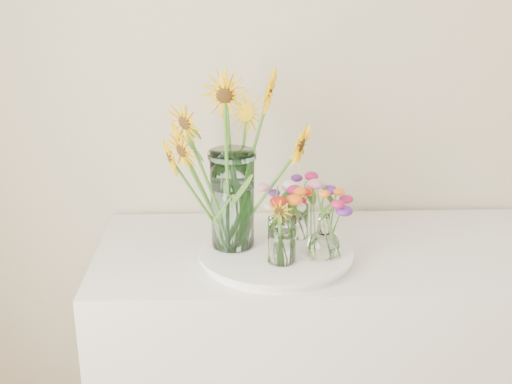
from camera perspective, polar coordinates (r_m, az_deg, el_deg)
counter at (r=2.18m, az=6.12°, el=-15.81°), size 1.40×0.60×0.90m
tray at (r=1.86m, az=1.75°, el=-5.62°), size 0.42×0.42×0.02m
mason_jar at (r=1.83m, az=-2.10°, el=-0.69°), size 0.15×0.15×0.29m
sunflower_bouquet at (r=1.79m, az=-2.15°, el=3.12°), size 0.86×0.86×0.55m
small_vase_a at (r=1.76m, az=2.33°, el=-4.35°), size 0.10×0.10×0.13m
wildflower_posy_a at (r=1.74m, az=2.35°, el=-3.00°), size 0.18×0.18×0.22m
small_vase_b at (r=1.80m, az=6.06°, el=-3.94°), size 0.12×0.12×0.13m
wildflower_posy_b at (r=1.78m, az=6.11°, el=-2.62°), size 0.20×0.20×0.22m
small_vase_c at (r=1.92m, az=3.73°, el=-2.64°), size 0.08×0.08×0.11m
wildflower_posy_c at (r=1.91m, az=3.76°, el=-1.38°), size 0.17×0.17×0.20m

